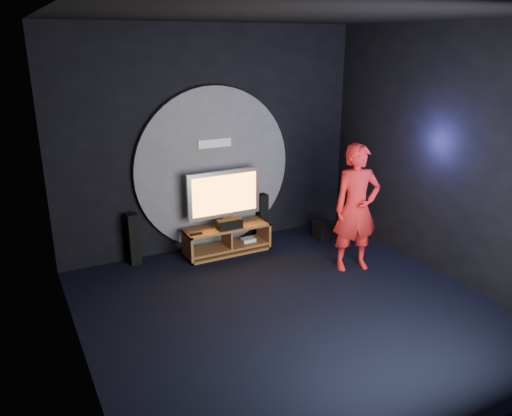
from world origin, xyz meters
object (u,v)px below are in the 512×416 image
at_px(tower_speaker_left, 134,239).
at_px(media_console, 227,241).
at_px(tv, 224,196).
at_px(subwoofer, 323,230).
at_px(tower_speaker_right, 262,217).
at_px(player, 356,208).

bearing_deg(tower_speaker_left, media_console, -10.94).
bearing_deg(tv, tower_speaker_left, 171.64).
relative_size(tower_speaker_left, subwoofer, 2.58).
xyz_separation_m(media_console, subwoofer, (1.71, -0.22, -0.04)).
bearing_deg(tv, tower_speaker_right, 14.14).
bearing_deg(tower_speaker_right, tv, -165.86).
height_order(tower_speaker_left, subwoofer, tower_speaker_left).
bearing_deg(tv, subwoofer, -9.33).
bearing_deg(player, media_console, 150.61).
bearing_deg(tower_speaker_right, subwoofer, -27.01).
bearing_deg(tower_speaker_left, subwoofer, -8.89).
xyz_separation_m(media_console, player, (1.43, -1.39, 0.75)).
height_order(media_console, tower_speaker_right, tower_speaker_right).
bearing_deg(tower_speaker_right, tower_speaker_left, 179.70).
xyz_separation_m(tower_speaker_right, subwoofer, (0.94, -0.48, -0.24)).
distance_m(subwoofer, player, 1.44).
relative_size(media_console, tower_speaker_right, 1.73).
height_order(tower_speaker_right, player, player).
relative_size(media_console, player, 0.73).
xyz_separation_m(tv, tower_speaker_left, (-1.42, 0.21, -0.54)).
distance_m(tower_speaker_right, player, 1.86).
height_order(subwoofer, player, player).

